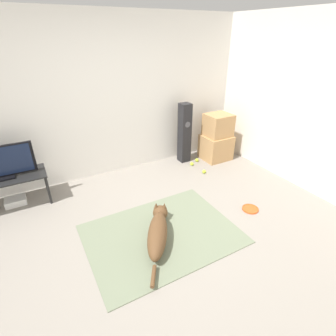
{
  "coord_description": "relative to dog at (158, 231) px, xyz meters",
  "views": [
    {
      "loc": [
        -1.07,
        -2.06,
        2.24
      ],
      "look_at": [
        0.6,
        0.93,
        0.45
      ],
      "focal_mm": 28.0,
      "sensor_mm": 36.0,
      "label": 1
    }
  ],
  "objects": [
    {
      "name": "tv_stand",
      "position": [
        -1.54,
        1.66,
        0.27
      ],
      "size": [
        1.1,
        0.48,
        0.46
      ],
      "color": "black",
      "rests_on": "ground_plane"
    },
    {
      "name": "wall_right",
      "position": [
        2.6,
        -0.1,
        1.14
      ],
      "size": [
        0.06,
        8.0,
        2.55
      ],
      "color": "silver",
      "rests_on": "ground_plane"
    },
    {
      "name": "game_console",
      "position": [
        -1.47,
        1.68,
        -0.09
      ],
      "size": [
        0.28,
        0.22,
        0.1
      ],
      "color": "white",
      "rests_on": "ground_plane"
    },
    {
      "name": "area_rug",
      "position": [
        0.09,
        0.07,
        -0.13
      ],
      "size": [
        1.82,
        1.35,
        0.01
      ],
      "color": "slate",
      "rests_on": "ground_plane"
    },
    {
      "name": "cardboard_box_upper",
      "position": [
        2.06,
        1.51,
        0.54
      ],
      "size": [
        0.46,
        0.42,
        0.42
      ],
      "color": "tan",
      "rests_on": "cardboard_box_lower"
    },
    {
      "name": "wall_back",
      "position": [
        -0.0,
        2.0,
        1.14
      ],
      "size": [
        8.0,
        0.06,
        2.55
      ],
      "color": "silver",
      "rests_on": "ground_plane"
    },
    {
      "name": "cardboard_box_lower",
      "position": [
        2.04,
        1.5,
        0.1
      ],
      "size": [
        0.52,
        0.48,
        0.47
      ],
      "color": "tan",
      "rests_on": "ground_plane"
    },
    {
      "name": "tennis_ball_near_speaker",
      "position": [
        1.48,
        1.1,
        -0.11
      ],
      "size": [
        0.07,
        0.07,
        0.07
      ],
      "color": "#C6E033",
      "rests_on": "ground_plane"
    },
    {
      "name": "tennis_ball_loose_on_carpet",
      "position": [
        1.46,
        1.46,
        -0.11
      ],
      "size": [
        0.07,
        0.07,
        0.07
      ],
      "color": "#C6E033",
      "rests_on": "ground_plane"
    },
    {
      "name": "ground_plane",
      "position": [
        -0.0,
        -0.1,
        -0.14
      ],
      "size": [
        12.0,
        12.0,
        0.0
      ],
      "primitive_type": "plane",
      "color": "gray"
    },
    {
      "name": "tennis_ball_by_boxes",
      "position": [
        1.64,
        1.55,
        -0.11
      ],
      "size": [
        0.07,
        0.07,
        0.07
      ],
      "color": "#C6E033",
      "rests_on": "ground_plane"
    },
    {
      "name": "floor_speaker",
      "position": [
        1.45,
        1.72,
        0.42
      ],
      "size": [
        0.19,
        0.2,
        1.12
      ],
      "color": "black",
      "rests_on": "ground_plane"
    },
    {
      "name": "dog",
      "position": [
        0.0,
        0.0,
        0.0
      ],
      "size": [
        0.7,
        1.05,
        0.26
      ],
      "color": "brown",
      "rests_on": "area_rug"
    },
    {
      "name": "frisbee",
      "position": [
        1.42,
        -0.09,
        -0.13
      ],
      "size": [
        0.23,
        0.23,
        0.03
      ],
      "color": "#DB511E",
      "rests_on": "ground_plane"
    }
  ]
}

